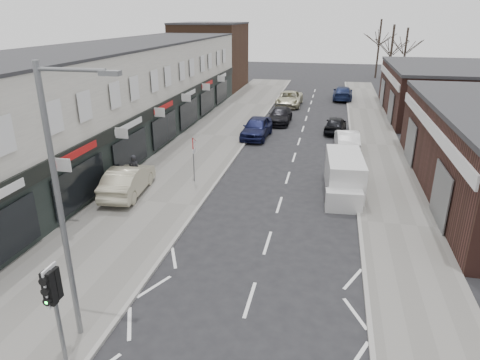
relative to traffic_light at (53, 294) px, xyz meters
The scene contains 21 objects.
ground 5.41m from the traffic_light, 24.61° to the left, with size 160.00×160.00×0.00m, color black.
pavement_left 24.24m from the traffic_light, 95.59° to the left, with size 5.50×64.00×0.12m, color slate.
pavement_right 26.18m from the traffic_light, 67.09° to the left, with size 3.50×64.00×0.12m, color slate.
shop_terrace_left 23.39m from the traffic_light, 112.93° to the left, with size 8.00×41.00×7.10m, color silver.
brick_block_far 47.91m from the traffic_light, 100.95° to the left, with size 8.00×10.00×8.00m, color #462C1E.
right_unit_far 39.78m from the traffic_light, 64.86° to the left, with size 10.00×16.00×4.50m, color #3D211B.
tree_far_a 51.84m from the traffic_light, 75.00° to the left, with size 3.60×3.60×8.00m, color #382D26, non-canonical shape.
tree_far_b 58.28m from the traffic_light, 74.15° to the left, with size 3.60×3.60×7.50m, color #382D26, non-canonical shape.
tree_far_c 63.39m from the traffic_light, 78.25° to the left, with size 3.60×3.60×8.50m, color #382D26, non-canonical shape.
traffic_light is the anchor object (origin of this frame).
street_lamp 2.52m from the traffic_light, 95.88° to the left, with size 2.23×0.22×8.00m.
warning_sign 14.04m from the traffic_light, 93.10° to the left, with size 0.12×0.80×2.70m.
white_van 16.30m from the traffic_light, 62.15° to the left, with size 2.13×5.34×2.04m.
sedan_on_pavement 12.18m from the traffic_light, 107.70° to the left, with size 1.63×4.68×1.54m, color #A8A286.
pedestrian 13.44m from the traffic_light, 106.86° to the left, with size 0.64×0.42×1.76m, color black.
parked_car_left_a 24.53m from the traffic_light, 87.66° to the left, with size 1.92×4.78×1.63m, color #12163B.
parked_car_left_b 29.78m from the traffic_light, 85.76° to the left, with size 1.88×4.63×1.34m, color black.
parked_car_left_c 37.70m from the traffic_light, 86.65° to the left, with size 2.49×5.39×1.50m, color beige.
parked_car_right_a 24.05m from the traffic_light, 70.77° to the left, with size 1.52×4.36×1.44m, color white.
parked_car_right_b 28.29m from the traffic_light, 75.48° to the left, with size 1.60×3.97×1.35m, color black.
parked_car_right_c 43.13m from the traffic_light, 79.60° to the left, with size 2.12×5.23×1.52m, color #162146.
Camera 1 is at (2.23, -9.97, 9.12)m, focal length 32.00 mm.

